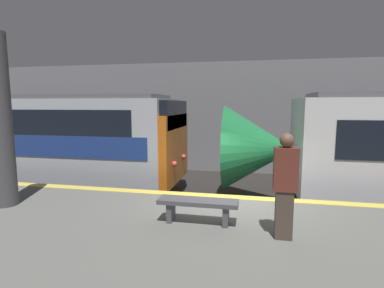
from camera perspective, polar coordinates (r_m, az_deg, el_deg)
ground_plane at (r=7.87m, az=7.57°, el=-16.91°), size 120.00×120.00×0.00m
platform at (r=5.23m, az=5.42°, el=-24.02°), size 40.00×5.45×1.05m
station_rear_barrier at (r=14.34m, az=9.74°, el=4.93°), size 50.00×0.15×5.23m
support_pillar_near at (r=7.61m, az=-32.76°, el=3.66°), size 0.48×0.48×3.71m
person_waiting at (r=5.14m, az=17.31°, el=-7.18°), size 0.38×0.24×1.76m
platform_bench at (r=5.71m, az=1.13°, el=-11.62°), size 1.50×0.40×0.45m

